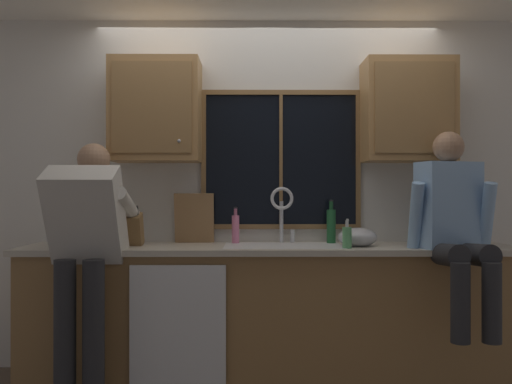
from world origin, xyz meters
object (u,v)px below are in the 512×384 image
at_px(person_standing, 85,242).
at_px(knife_block, 133,230).
at_px(person_sitting_on_counter, 454,221).
at_px(soap_dispenser, 347,237).
at_px(bottle_tall_clear, 331,225).
at_px(mixing_bowl, 357,237).
at_px(bottle_green_glass, 236,228).
at_px(cutting_board, 194,218).

xyz_separation_m(person_standing, knife_block, (0.22, 0.34, 0.05)).
distance_m(person_sitting_on_counter, soap_dispenser, 0.68).
xyz_separation_m(soap_dispenser, bottle_tall_clear, (-0.05, 0.37, 0.06)).
bearing_deg(knife_block, bottle_tall_clear, 7.41).
distance_m(person_standing, knife_block, 0.41).
relative_size(mixing_bowl, bottle_green_glass, 1.01).
distance_m(knife_block, mixing_bowl, 1.52).
relative_size(cutting_board, bottle_green_glass, 1.39).
xyz_separation_m(bottle_green_glass, bottle_tall_clear, (0.68, 0.00, 0.02)).
bearing_deg(soap_dispenser, person_sitting_on_counter, -7.11).
bearing_deg(knife_block, mixing_bowl, -1.25).
bearing_deg(mixing_bowl, soap_dispenser, -122.17).
height_order(person_sitting_on_counter, knife_block, person_sitting_on_counter).
xyz_separation_m(knife_block, soap_dispenser, (1.42, -0.19, -0.04)).
xyz_separation_m(knife_block, mixing_bowl, (1.52, -0.03, -0.05)).
xyz_separation_m(cutting_board, soap_dispenser, (1.03, -0.40, -0.10)).
bearing_deg(soap_dispenser, knife_block, 172.53).
bearing_deg(soap_dispenser, mixing_bowl, 57.83).
relative_size(person_standing, soap_dispenser, 8.31).
height_order(person_sitting_on_counter, soap_dispenser, person_sitting_on_counter).
bearing_deg(cutting_board, mixing_bowl, -12.28).
bearing_deg(bottle_tall_clear, person_standing, -161.99).
relative_size(bottle_green_glass, bottle_tall_clear, 0.84).
relative_size(person_standing, cutting_board, 4.42).
xyz_separation_m(person_sitting_on_counter, bottle_green_glass, (-1.40, 0.45, -0.08)).
distance_m(mixing_bowl, bottle_green_glass, 0.86).
distance_m(soap_dispenser, bottle_green_glass, 0.82).
bearing_deg(person_standing, mixing_bowl, 9.99).
xyz_separation_m(person_standing, person_sitting_on_counter, (2.31, 0.07, 0.13)).
height_order(soap_dispenser, bottle_green_glass, bottle_green_glass).
xyz_separation_m(mixing_bowl, bottle_green_glass, (-0.83, 0.21, 0.05)).
relative_size(soap_dispenser, bottle_green_glass, 0.74).
relative_size(knife_block, bottle_green_glass, 1.24).
bearing_deg(person_sitting_on_counter, person_standing, -178.26).
distance_m(soap_dispenser, bottle_tall_clear, 0.37).
height_order(person_standing, bottle_tall_clear, person_standing).
bearing_deg(person_sitting_on_counter, soap_dispenser, 172.89).
xyz_separation_m(person_sitting_on_counter, knife_block, (-2.09, 0.27, -0.08)).
relative_size(cutting_board, bottle_tall_clear, 1.17).
distance_m(cutting_board, mixing_bowl, 1.16).
height_order(mixing_bowl, bottle_green_glass, bottle_green_glass).
height_order(cutting_board, bottle_tall_clear, cutting_board).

